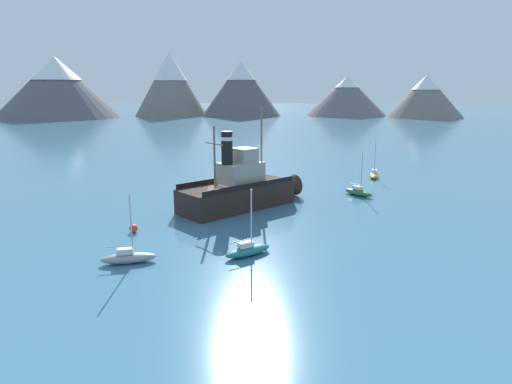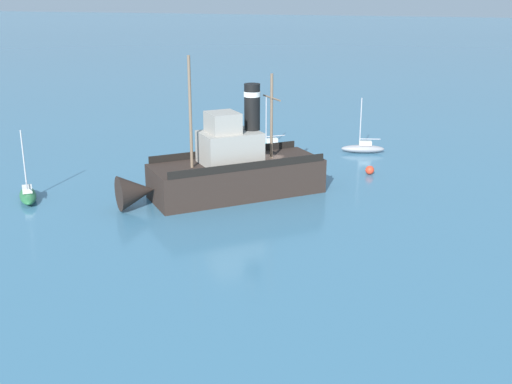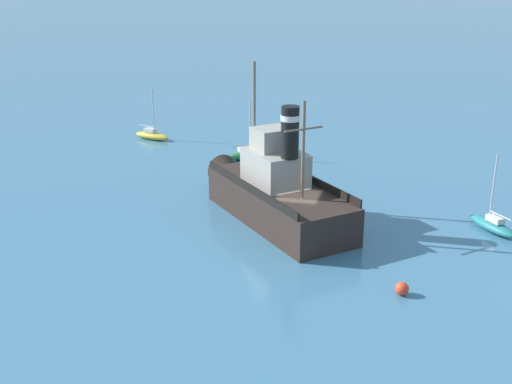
{
  "view_description": "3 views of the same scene",
  "coord_description": "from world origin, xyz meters",
  "views": [
    {
      "loc": [
        4.3,
        -42.92,
        11.95
      ],
      "look_at": [
        3.39,
        -0.32,
        2.09
      ],
      "focal_mm": 32.0,
      "sensor_mm": 36.0,
      "label": 1
    },
    {
      "loc": [
        -13.16,
        42.37,
        14.07
      ],
      "look_at": [
        -1.14,
        5.12,
        1.54
      ],
      "focal_mm": 45.0,
      "sensor_mm": 36.0,
      "label": 2
    },
    {
      "loc": [
        -36.48,
        -6.43,
        15.66
      ],
      "look_at": [
        -0.47,
        2.58,
        2.57
      ],
      "focal_mm": 45.0,
      "sensor_mm": 36.0,
      "label": 3
    }
  ],
  "objects": [
    {
      "name": "sailboat_teal",
      "position": [
        3.04,
        -11.76,
        0.43
      ],
      "size": [
        3.7,
        3.16,
        4.9
      ],
      "color": "#23757A",
      "rests_on": "ground"
    },
    {
      "name": "ground_plane",
      "position": [
        0.0,
        0.0,
        0.0
      ],
      "size": [
        600.0,
        600.0,
        0.0
      ],
      "primitive_type": "plane",
      "color": "teal"
    },
    {
      "name": "sailboat_yellow",
      "position": [
        18.92,
        17.7,
        0.43
      ],
      "size": [
        2.06,
        3.96,
        4.9
      ],
      "color": "gold",
      "rests_on": "ground"
    },
    {
      "name": "old_tugboat",
      "position": [
        1.89,
        1.96,
        1.83
      ],
      "size": [
        12.86,
        12.26,
        9.9
      ],
      "color": "#2D231E",
      "rests_on": "ground"
    },
    {
      "name": "sailboat_green",
      "position": [
        14.75,
        7.2,
        0.43
      ],
      "size": [
        3.24,
        3.65,
        4.9
      ],
      "color": "#286B3D",
      "rests_on": "ground"
    },
    {
      "name": "mooring_buoy",
      "position": [
        -6.78,
        -6.57,
        0.35
      ],
      "size": [
        0.7,
        0.7,
        0.7
      ],
      "primitive_type": "sphere",
      "color": "red",
      "rests_on": "ground"
    }
  ]
}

